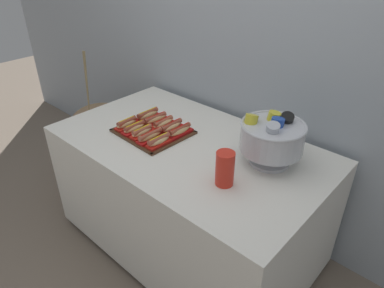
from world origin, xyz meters
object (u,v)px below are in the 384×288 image
(hot_dog_1, at_px, (134,128))
(hot_dog_9, at_px, (180,131))
(hot_dog_8, at_px, (171,127))
(hot_dog_7, at_px, (163,123))
(floor_vase, at_px, (104,144))
(hot_dog_4, at_px, (159,141))
(hot_dog_6, at_px, (155,119))
(hot_dog_5, at_px, (148,115))
(hot_dog_0, at_px, (127,124))
(punch_bowl, at_px, (272,136))
(serving_tray, at_px, (153,132))
(hot_dog_2, at_px, (142,132))
(hot_dog_3, at_px, (150,136))
(cup_stack, at_px, (225,169))
(buffet_table, at_px, (188,194))

(hot_dog_1, height_order, hot_dog_9, hot_dog_9)
(hot_dog_8, bearing_deg, hot_dog_1, -134.52)
(hot_dog_7, xyz_separation_m, hot_dog_8, (0.07, -0.00, 0.00))
(floor_vase, bearing_deg, hot_dog_4, -14.51)
(hot_dog_6, relative_size, hot_dog_8, 1.08)
(hot_dog_1, xyz_separation_m, hot_dog_5, (-0.07, 0.17, 0.00))
(hot_dog_0, bearing_deg, hot_dog_5, 87.75)
(hot_dog_0, height_order, punch_bowl, punch_bowl)
(hot_dog_9, bearing_deg, hot_dog_6, 177.75)
(hot_dog_8, bearing_deg, hot_dog_0, -146.00)
(hot_dog_0, distance_m, hot_dog_9, 0.34)
(hot_dog_4, relative_size, hot_dog_8, 0.93)
(hot_dog_1, distance_m, hot_dog_9, 0.28)
(hot_dog_6, bearing_deg, hot_dog_1, -92.25)
(hot_dog_1, xyz_separation_m, hot_dog_7, (0.08, 0.16, -0.00))
(serving_tray, bearing_deg, hot_dog_4, -31.06)
(hot_dog_2, bearing_deg, serving_tray, 87.75)
(hot_dog_1, xyz_separation_m, hot_dog_8, (0.16, 0.16, 0.00))
(floor_vase, distance_m, hot_dog_8, 1.08)
(hot_dog_0, bearing_deg, hot_dog_6, 63.31)
(hot_dog_6, bearing_deg, hot_dog_4, -38.50)
(hot_dog_3, bearing_deg, hot_dog_4, -2.25)
(hot_dog_2, bearing_deg, hot_dog_9, 45.48)
(floor_vase, distance_m, hot_dog_7, 1.01)
(cup_stack, bearing_deg, punch_bowl, 79.03)
(hot_dog_2, distance_m, hot_dog_3, 0.08)
(serving_tray, relative_size, punch_bowl, 1.26)
(hot_dog_6, bearing_deg, serving_tray, -49.98)
(serving_tray, height_order, hot_dog_1, hot_dog_1)
(hot_dog_9, bearing_deg, hot_dog_8, 177.75)
(serving_tray, xyz_separation_m, hot_dog_4, (0.15, -0.09, 0.03))
(hot_dog_0, height_order, hot_dog_3, hot_dog_0)
(hot_dog_9, bearing_deg, hot_dog_4, -92.25)
(hot_dog_2, height_order, hot_dog_7, hot_dog_2)
(serving_tray, height_order, punch_bowl, punch_bowl)
(floor_vase, height_order, hot_dog_4, floor_vase)
(punch_bowl, bearing_deg, hot_dog_6, -172.01)
(serving_tray, bearing_deg, hot_dog_5, 148.94)
(floor_vase, distance_m, hot_dog_0, 0.92)
(hot_dog_4, distance_m, hot_dog_6, 0.28)
(hot_dog_3, height_order, hot_dog_6, hot_dog_3)
(hot_dog_5, bearing_deg, cup_stack, -14.60)
(hot_dog_9, relative_size, cup_stack, 1.04)
(buffet_table, relative_size, serving_tray, 3.85)
(serving_tray, relative_size, hot_dog_9, 2.31)
(buffet_table, xyz_separation_m, serving_tray, (-0.24, -0.05, 0.38))
(hot_dog_1, relative_size, hot_dog_9, 0.91)
(hot_dog_4, xyz_separation_m, hot_dog_8, (-0.07, 0.17, -0.00))
(punch_bowl, bearing_deg, cup_stack, -100.97)
(floor_vase, distance_m, hot_dog_9, 1.15)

